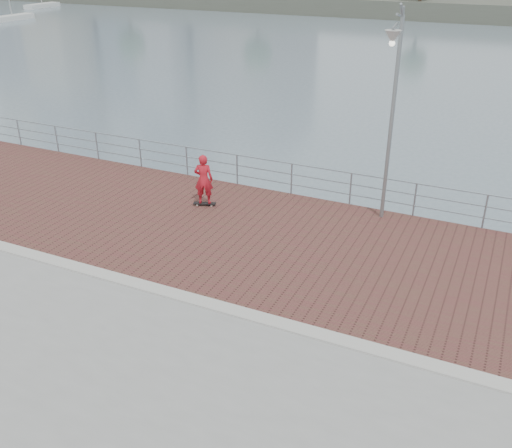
% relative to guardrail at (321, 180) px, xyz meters
% --- Properties ---
extents(water, '(400.00, 400.00, 0.00)m').
position_rel_guardrail_xyz_m(water, '(-0.00, -7.00, -2.69)').
color(water, slate).
rests_on(water, ground).
extents(brick_lane, '(40.00, 6.80, 0.02)m').
position_rel_guardrail_xyz_m(brick_lane, '(-0.00, -3.40, -0.68)').
color(brick_lane, brown).
rests_on(brick_lane, seawall).
extents(curb, '(40.00, 0.40, 0.06)m').
position_rel_guardrail_xyz_m(curb, '(-0.00, -7.00, -0.66)').
color(curb, '#B7B5AD').
rests_on(curb, seawall).
extents(guardrail, '(39.06, 0.06, 1.13)m').
position_rel_guardrail_xyz_m(guardrail, '(0.00, 0.00, 0.00)').
color(guardrail, '#8C9EA8').
rests_on(guardrail, brick_lane).
extents(street_lamp, '(0.44, 1.27, 6.00)m').
position_rel_guardrail_xyz_m(street_lamp, '(2.21, -0.94, 3.57)').
color(street_lamp, gray).
rests_on(street_lamp, brick_lane).
extents(skateboard, '(0.75, 0.43, 0.08)m').
position_rel_guardrail_xyz_m(skateboard, '(-3.21, -2.11, -0.61)').
color(skateboard, black).
rests_on(skateboard, brick_lane).
extents(skateboarder, '(0.70, 0.57, 1.64)m').
position_rel_guardrail_xyz_m(skateboarder, '(-3.21, -2.11, 0.23)').
color(skateboarder, red).
rests_on(skateboarder, skateboard).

